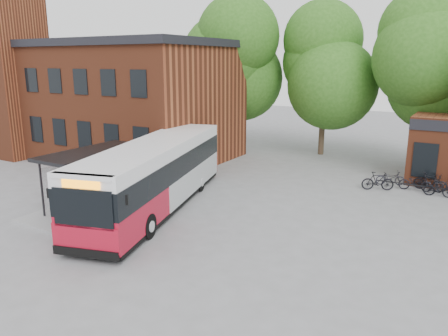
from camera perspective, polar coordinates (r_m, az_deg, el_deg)
The scene contains 15 objects.
ground at distance 20.55m, azimuth -5.48°, elevation -6.41°, with size 100.00×100.00×0.00m, color slate.
station_building at distance 34.74m, azimuth -14.46°, elevation 8.73°, with size 18.40×10.40×8.50m, color brown, non-canonical shape.
clock_tower at distance 36.76m, azimuth -26.46°, elevation 15.60°, with size 5.20×5.20×18.20m, color brown, non-canonical shape.
bus_shelter at distance 22.29m, azimuth -16.51°, elevation -1.40°, with size 3.60×7.00×2.90m, color black, non-canonical shape.
bike_rail at distance 26.54m, azimuth 24.80°, elevation -2.54°, with size 5.20×0.10×0.38m, color black, non-canonical shape.
tree_0 at distance 36.06m, azimuth 1.64°, elevation 11.31°, with size 7.92×7.92×11.00m, color #275717, non-canonical shape.
tree_1 at distance 34.22m, azimuth 12.96°, elevation 10.34°, with size 7.92×7.92×10.40m, color #275717, non-canonical shape.
tree_2 at distance 31.76m, azimuth 24.68°, elevation 9.74°, with size 7.92×7.92×11.00m, color #275717, non-canonical shape.
city_bus at distance 21.55m, azimuth -8.87°, elevation -0.97°, with size 2.75×12.93×3.28m, color #AC0F25, non-canonical shape.
bicycle_0 at distance 27.30m, azimuth 20.88°, elevation -1.22°, with size 0.56×1.61×0.85m, color #22202B.
bicycle_1 at distance 25.94m, azimuth 19.44°, elevation -1.62°, with size 0.50×1.75×1.05m, color black.
bicycle_2 at distance 26.65m, azimuth 23.72°, elevation -1.75°, with size 0.61×1.76×0.93m, color black.
bicycle_3 at distance 26.94m, azimuth 25.17°, elevation -1.65°, with size 0.48×1.68×1.01m, color black.
bicycle_4 at distance 27.12m, azimuth 25.35°, elevation -1.65°, with size 0.63×1.79×0.94m, color black.
bicycle_5 at distance 25.98m, azimuth 26.26°, elevation -2.42°, with size 0.43×1.51×0.91m, color black.
Camera 1 is at (11.42, -15.54, 7.09)m, focal length 35.00 mm.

